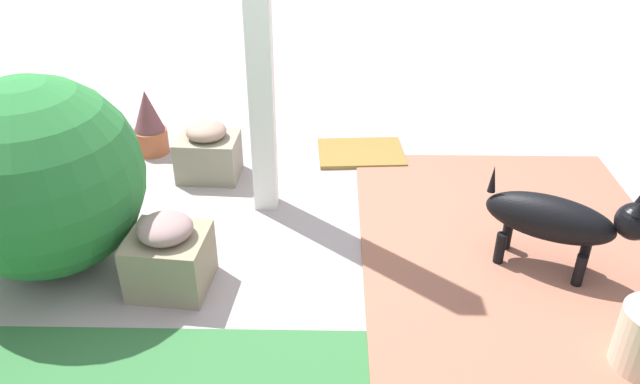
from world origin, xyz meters
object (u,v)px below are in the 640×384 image
(terracotta_pot_broad, at_px, (50,129))
(dog, at_px, (561,220))
(stone_planter_nearest, at_px, (208,152))
(round_shrub, at_px, (40,178))
(porch_pillar, at_px, (258,14))
(terracotta_pot_tall, at_px, (78,155))
(stone_planter_mid, at_px, (169,255))
(doormat, at_px, (361,153))
(terracotta_pot_spiky, at_px, (149,124))

(terracotta_pot_broad, distance_m, dog, 3.56)
(stone_planter_nearest, xyz_separation_m, round_shrub, (0.69, 1.02, 0.36))
(round_shrub, bearing_deg, stone_planter_nearest, -124.05)
(porch_pillar, xyz_separation_m, stone_planter_nearest, (0.44, -0.38, -1.06))
(porch_pillar, relative_size, terracotta_pot_tall, 4.51)
(round_shrub, relative_size, terracotta_pot_broad, 2.89)
(porch_pillar, relative_size, round_shrub, 2.28)
(stone_planter_mid, bearing_deg, terracotta_pot_broad, -51.22)
(porch_pillar, distance_m, stone_planter_nearest, 1.21)
(doormat, bearing_deg, porch_pillar, 48.30)
(terracotta_pot_broad, height_order, dog, dog)
(stone_planter_nearest, bearing_deg, terracotta_pot_spiky, -35.98)
(doormat, bearing_deg, round_shrub, 37.66)
(terracotta_pot_spiky, bearing_deg, doormat, 179.40)
(porch_pillar, distance_m, terracotta_pot_tall, 1.71)
(porch_pillar, xyz_separation_m, dog, (-1.65, 0.68, -0.91))
(porch_pillar, relative_size, terracotta_pot_broad, 6.58)
(porch_pillar, relative_size, dog, 3.07)
(terracotta_pot_tall, xyz_separation_m, doormat, (-1.96, -0.43, -0.18))
(stone_planter_nearest, relative_size, stone_planter_mid, 0.98)
(terracotta_pot_broad, xyz_separation_m, dog, (-3.30, 1.34, 0.12))
(stone_planter_nearest, relative_size, doormat, 0.69)
(terracotta_pot_tall, xyz_separation_m, dog, (-2.96, 0.97, 0.14))
(terracotta_pot_spiky, bearing_deg, porch_pillar, 141.69)
(round_shrub, height_order, terracotta_pot_broad, round_shrub)
(porch_pillar, xyz_separation_m, terracotta_pot_tall, (1.32, -0.30, -1.05))
(terracotta_pot_broad, bearing_deg, doormat, -178.65)
(dog, bearing_deg, terracotta_pot_spiky, -28.70)
(porch_pillar, relative_size, terracotta_pot_spiky, 5.07)
(terracotta_pot_spiky, distance_m, doormat, 1.59)
(porch_pillar, distance_m, terracotta_pot_broad, 2.06)
(terracotta_pot_spiky, bearing_deg, terracotta_pot_broad, 5.62)
(stone_planter_nearest, relative_size, terracotta_pot_broad, 1.14)
(round_shrub, height_order, terracotta_pot_spiky, round_shrub)
(stone_planter_mid, distance_m, doormat, 1.91)
(porch_pillar, relative_size, doormat, 3.95)
(terracotta_pot_spiky, relative_size, dog, 0.61)
(stone_planter_mid, height_order, doormat, stone_planter_mid)
(terracotta_pot_broad, relative_size, doormat, 0.60)
(porch_pillar, relative_size, stone_planter_nearest, 5.76)
(dog, bearing_deg, doormat, -54.24)
(doormat, bearing_deg, terracotta_pot_spiky, -0.60)
(round_shrub, xyz_separation_m, terracotta_pot_spiky, (-0.19, -1.38, -0.31))
(round_shrub, bearing_deg, terracotta_pot_broad, -68.08)
(stone_planter_nearest, xyz_separation_m, stone_planter_mid, (-0.00, 1.22, 0.01))
(stone_planter_nearest, xyz_separation_m, doormat, (-1.08, -0.35, -0.17))
(porch_pillar, xyz_separation_m, terracotta_pot_spiky, (0.93, -0.74, -1.01))
(dog, xyz_separation_m, doormat, (1.01, -1.40, -0.32))
(stone_planter_mid, height_order, dog, dog)
(stone_planter_mid, bearing_deg, round_shrub, -16.52)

